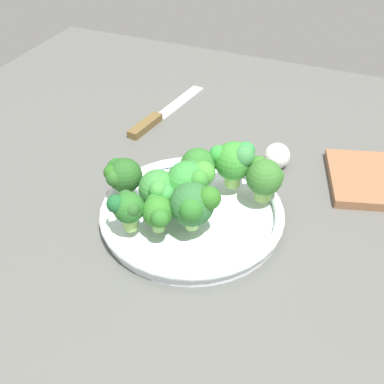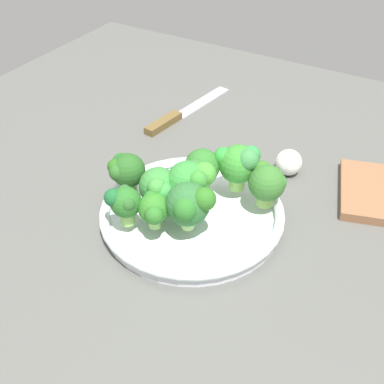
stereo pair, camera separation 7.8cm
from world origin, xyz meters
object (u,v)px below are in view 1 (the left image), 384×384
(garlic_bulb, at_px, (277,156))
(broccoli_floret_0, at_px, (265,177))
(broccoli_floret_8, at_px, (190,182))
(knife, at_px, (158,116))
(broccoli_floret_4, at_px, (159,190))
(broccoli_floret_1, at_px, (194,205))
(broccoli_floret_6, at_px, (122,175))
(broccoli_floret_7, at_px, (235,160))
(broccoli_floret_3, at_px, (197,167))
(broccoli_floret_2, at_px, (160,212))
(broccoli_floret_5, at_px, (127,207))
(bowl, at_px, (192,214))

(garlic_bulb, bearing_deg, broccoli_floret_0, 95.06)
(broccoli_floret_8, bearing_deg, knife, -55.02)
(broccoli_floret_4, bearing_deg, broccoli_floret_1, 163.09)
(broccoli_floret_6, distance_m, broccoli_floret_7, 0.18)
(broccoli_floret_8, relative_size, garlic_bulb, 1.65)
(broccoli_floret_1, distance_m, broccoli_floret_8, 0.05)
(broccoli_floret_3, height_order, broccoli_floret_4, broccoli_floret_3)
(broccoli_floret_4, bearing_deg, broccoli_floret_0, -146.70)
(broccoli_floret_6, bearing_deg, broccoli_floret_2, 150.83)
(broccoli_floret_0, height_order, broccoli_floret_5, broccoli_floret_0)
(broccoli_floret_1, bearing_deg, broccoli_floret_5, 22.41)
(bowl, distance_m, broccoli_floret_5, 0.12)
(broccoli_floret_0, xyz_separation_m, broccoli_floret_7, (0.05, -0.01, 0.01))
(broccoli_floret_7, bearing_deg, bowl, 63.36)
(broccoli_floret_4, bearing_deg, broccoli_floret_8, -145.90)
(broccoli_floret_0, distance_m, broccoli_floret_5, 0.22)
(broccoli_floret_2, distance_m, broccoli_floret_5, 0.05)
(broccoli_floret_0, xyz_separation_m, broccoli_floret_5, (0.16, 0.15, -0.00))
(broccoli_floret_3, relative_size, broccoli_floret_6, 1.01)
(broccoli_floret_0, height_order, broccoli_floret_2, broccoli_floret_0)
(broccoli_floret_0, bearing_deg, broccoli_floret_2, 48.98)
(broccoli_floret_1, relative_size, knife, 0.29)
(broccoli_floret_7, xyz_separation_m, garlic_bulb, (-0.04, -0.12, -0.06))
(garlic_bulb, bearing_deg, broccoli_floret_2, 68.52)
(broccoli_floret_6, xyz_separation_m, garlic_bulb, (-0.19, -0.22, -0.05))
(broccoli_floret_1, relative_size, broccoli_floret_7, 0.96)
(broccoli_floret_0, distance_m, broccoli_floret_2, 0.18)
(broccoli_floret_1, xyz_separation_m, garlic_bulb, (-0.06, -0.25, -0.05))
(broccoli_floret_0, relative_size, garlic_bulb, 1.48)
(broccoli_floret_2, xyz_separation_m, broccoli_floret_4, (0.02, -0.04, 0.00))
(bowl, xyz_separation_m, broccoli_floret_1, (-0.02, 0.05, 0.06))
(broccoli_floret_6, relative_size, knife, 0.26)
(broccoli_floret_7, bearing_deg, knife, -39.58)
(broccoli_floret_6, bearing_deg, broccoli_floret_0, -157.70)
(broccoli_floret_0, relative_size, broccoli_floret_7, 0.86)
(broccoli_floret_3, relative_size, broccoli_floret_7, 0.86)
(knife, bearing_deg, broccoli_floret_6, 105.79)
(knife, bearing_deg, broccoli_floret_8, 124.98)
(broccoli_floret_1, bearing_deg, bowl, -64.37)
(broccoli_floret_4, bearing_deg, bowl, -150.86)
(broccoli_floret_4, height_order, broccoli_floret_8, broccoli_floret_8)
(broccoli_floret_5, height_order, broccoli_floret_8, broccoli_floret_8)
(broccoli_floret_6, bearing_deg, broccoli_floret_4, 173.93)
(bowl, relative_size, broccoli_floret_4, 4.32)
(broccoli_floret_5, distance_m, broccoli_floret_6, 0.08)
(broccoli_floret_4, height_order, garlic_bulb, broccoli_floret_4)
(broccoli_floret_2, bearing_deg, bowl, -108.05)
(broccoli_floret_0, distance_m, broccoli_floret_1, 0.13)
(bowl, relative_size, broccoli_floret_6, 4.20)
(bowl, distance_m, broccoli_floret_6, 0.13)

